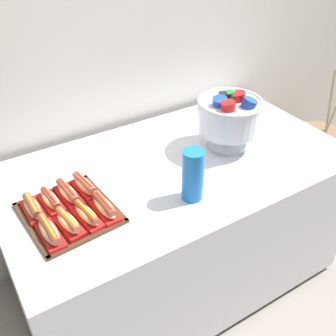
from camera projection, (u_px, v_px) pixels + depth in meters
name	position (u px, v px, depth m)	size (l,w,h in m)	color
ground_plane	(175.00, 275.00, 2.28)	(10.00, 10.00, 0.00)	gray
back_wall	(117.00, 23.00, 1.90)	(6.00, 0.10, 2.60)	silver
buffet_table	(175.00, 223.00, 2.05)	(1.63, 0.89, 0.79)	silver
floor_vase	(311.00, 169.00, 2.70)	(0.53, 0.53, 1.12)	brown
serving_tray	(70.00, 213.00, 1.54)	(0.36, 0.39, 0.01)	#472B19
hot_dog_0	(49.00, 232.00, 1.42)	(0.07, 0.18, 0.06)	red
hot_dog_1	(68.00, 223.00, 1.45)	(0.09, 0.16, 0.06)	red
hot_dog_2	(87.00, 215.00, 1.49)	(0.08, 0.17, 0.06)	red
hot_dog_3	(104.00, 207.00, 1.53)	(0.07, 0.18, 0.06)	red
hot_dog_4	(32.00, 208.00, 1.53)	(0.07, 0.17, 0.06)	red
hot_dog_5	(51.00, 200.00, 1.56)	(0.07, 0.16, 0.06)	red
hot_dog_6	(68.00, 193.00, 1.60)	(0.08, 0.18, 0.06)	#B21414
hot_dog_7	(85.00, 186.00, 1.63)	(0.08, 0.18, 0.06)	red
punch_bowl	(229.00, 115.00, 1.85)	(0.31, 0.31, 0.29)	silver
cup_stack	(193.00, 175.00, 1.57)	(0.09, 0.09, 0.23)	blue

